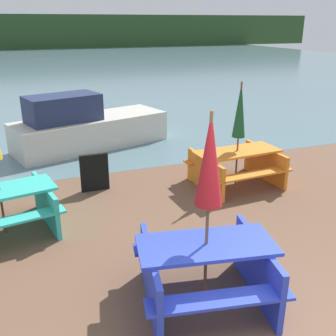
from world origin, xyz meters
TOP-DOWN VIEW (x-y plane):
  - water at (0.00, 30.77)m, footprint 60.00×50.00m
  - far_treeline at (0.00, 50.77)m, footprint 80.00×1.60m
  - picnic_table_blue at (-0.58, 1.21)m, footprint 1.80×1.65m
  - picnic_table_teal at (-2.82, 3.80)m, footprint 1.83×1.64m
  - picnic_table_orange at (1.60, 4.23)m, footprint 1.80×1.47m
  - umbrella_crimson at (-0.58, 1.21)m, footprint 0.31×0.31m
  - umbrella_darkgreen at (1.60, 4.23)m, footprint 0.26×0.26m
  - boat at (-0.80, 7.90)m, footprint 4.24×2.43m
  - signboard at (-1.16, 4.96)m, footprint 0.55×0.08m

SIDE VIEW (x-z plane):
  - water at x=0.00m, z-range 0.00..0.00m
  - signboard at x=-1.16m, z-range 0.00..0.75m
  - picnic_table_orange at x=1.60m, z-range 0.08..0.80m
  - picnic_table_teal at x=-2.82m, z-range 0.08..0.81m
  - picnic_table_blue at x=-0.58m, z-range 0.07..0.86m
  - boat at x=-0.80m, z-range -0.18..1.27m
  - umbrella_darkgreen at x=1.60m, z-range 0.49..2.58m
  - umbrella_crimson at x=-0.58m, z-range 0.62..2.93m
  - far_treeline at x=0.00m, z-range 0.00..4.00m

